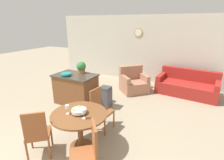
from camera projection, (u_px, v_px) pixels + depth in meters
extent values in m
cube|color=beige|center=(143.00, 49.00, 7.21)|extent=(8.00, 0.06, 2.70)
cylinder|color=tan|center=(138.00, 32.00, 7.06)|extent=(0.35, 0.02, 0.35)
cylinder|color=white|center=(138.00, 32.00, 7.05)|extent=(0.28, 0.01, 0.28)
cylinder|color=brown|center=(81.00, 146.00, 3.56)|extent=(0.45, 0.45, 0.04)
cylinder|color=brown|center=(80.00, 131.00, 3.44)|extent=(0.11, 0.11, 0.69)
cylinder|color=brown|center=(79.00, 114.00, 3.33)|extent=(1.08, 1.08, 0.03)
cylinder|color=brown|center=(31.00, 139.00, 3.47)|extent=(0.04, 0.04, 0.41)
cylinder|color=brown|center=(52.00, 137.00, 3.55)|extent=(0.04, 0.04, 0.41)
cylinder|color=brown|center=(27.00, 153.00, 3.11)|extent=(0.04, 0.04, 0.41)
cylinder|color=brown|center=(50.00, 149.00, 3.20)|extent=(0.04, 0.04, 0.41)
cube|color=brown|center=(38.00, 134.00, 3.26)|extent=(0.59, 0.59, 0.05)
cube|color=brown|center=(35.00, 126.00, 2.99)|extent=(0.32, 0.28, 0.51)
cylinder|color=brown|center=(94.00, 157.00, 3.01)|extent=(0.04, 0.04, 0.41)
cube|color=brown|center=(83.00, 156.00, 2.71)|extent=(0.59, 0.59, 0.05)
cube|color=brown|center=(95.00, 139.00, 2.67)|extent=(0.28, 0.32, 0.51)
cylinder|color=brown|center=(114.00, 119.00, 4.18)|extent=(0.04, 0.04, 0.41)
cylinder|color=brown|center=(105.00, 127.00, 3.87)|extent=(0.04, 0.04, 0.41)
cylinder|color=brown|center=(101.00, 115.00, 4.37)|extent=(0.04, 0.04, 0.41)
cylinder|color=brown|center=(91.00, 122.00, 4.06)|extent=(0.04, 0.04, 0.41)
cube|color=brown|center=(102.00, 112.00, 4.04)|extent=(0.45, 0.45, 0.05)
cube|color=brown|center=(96.00, 99.00, 4.05)|extent=(0.07, 0.39, 0.51)
cylinder|color=silver|center=(79.00, 113.00, 3.32)|extent=(0.11, 0.11, 0.03)
cylinder|color=silver|center=(79.00, 111.00, 3.30)|extent=(0.28, 0.28, 0.06)
sphere|color=#8CB738|center=(83.00, 111.00, 3.24)|extent=(0.08, 0.08, 0.08)
sphere|color=#8CB738|center=(79.00, 107.00, 3.39)|extent=(0.08, 0.08, 0.08)
sphere|color=#8CB738|center=(74.00, 111.00, 3.26)|extent=(0.08, 0.08, 0.08)
cylinder|color=silver|center=(68.00, 114.00, 3.31)|extent=(0.06, 0.06, 0.01)
cylinder|color=silver|center=(67.00, 111.00, 3.29)|extent=(0.01, 0.01, 0.10)
cylinder|color=silver|center=(67.00, 107.00, 3.27)|extent=(0.07, 0.07, 0.08)
cylinder|color=silver|center=(84.00, 118.00, 3.15)|extent=(0.06, 0.06, 0.01)
cylinder|color=silver|center=(84.00, 116.00, 3.13)|extent=(0.01, 0.01, 0.10)
cylinder|color=silver|center=(84.00, 111.00, 3.10)|extent=(0.07, 0.07, 0.08)
cube|color=brown|center=(76.00, 89.00, 5.39)|extent=(1.19, 0.76, 0.87)
cube|color=#42382D|center=(75.00, 75.00, 5.25)|extent=(1.25, 0.82, 0.04)
cylinder|color=teal|center=(66.00, 75.00, 5.13)|extent=(0.11, 0.11, 0.02)
cylinder|color=teal|center=(66.00, 74.00, 5.12)|extent=(0.30, 0.30, 0.05)
cylinder|color=#A36642|center=(81.00, 71.00, 5.39)|extent=(0.23, 0.23, 0.11)
sphere|color=#387F3D|center=(81.00, 66.00, 5.34)|extent=(0.29, 0.29, 0.29)
cube|color=#47474C|center=(105.00, 98.00, 5.14)|extent=(0.30, 0.31, 0.56)
cube|color=#3C3C41|center=(105.00, 88.00, 5.04)|extent=(0.29, 0.30, 0.08)
cube|color=maroon|center=(186.00, 89.00, 6.09)|extent=(2.04, 1.14, 0.42)
cube|color=maroon|center=(190.00, 74.00, 6.27)|extent=(1.98, 0.38, 0.41)
cube|color=maroon|center=(161.00, 82.00, 6.52)|extent=(0.23, 0.92, 0.61)
cube|color=maroon|center=(217.00, 91.00, 5.60)|extent=(0.23, 0.92, 0.61)
cube|color=#A87056|center=(134.00, 86.00, 6.32)|extent=(1.19, 1.19, 0.40)
cube|color=#A87056|center=(131.00, 72.00, 6.46)|extent=(0.74, 0.75, 0.50)
cube|color=#A87056|center=(125.00, 85.00, 6.18)|extent=(0.63, 0.62, 0.63)
cube|color=#A87056|center=(143.00, 82.00, 6.39)|extent=(0.63, 0.62, 0.63)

